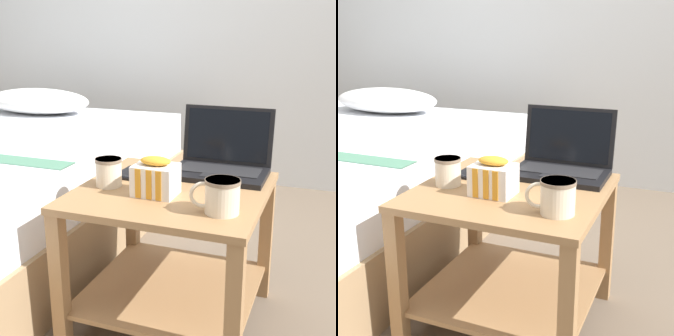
% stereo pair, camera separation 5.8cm
% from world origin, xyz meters
% --- Properties ---
extents(ground_plane, '(8.00, 8.00, 0.00)m').
position_xyz_m(ground_plane, '(0.00, 0.00, 0.00)').
color(ground_plane, brown).
extents(bedside_table, '(0.59, 0.59, 0.48)m').
position_xyz_m(bedside_table, '(0.00, 0.00, 0.31)').
color(bedside_table, '#997047').
rests_on(bedside_table, ground_plane).
extents(laptop, '(0.33, 0.25, 0.22)m').
position_xyz_m(laptop, '(0.10, 0.21, 0.53)').
color(laptop, black).
rests_on(laptop, bedside_table).
extents(mug_front_left, '(0.14, 0.10, 0.10)m').
position_xyz_m(mug_front_left, '(0.19, -0.15, 0.53)').
color(mug_front_left, beige).
rests_on(mug_front_left, bedside_table).
extents(mug_front_right, '(0.09, 0.12, 0.09)m').
position_xyz_m(mug_front_right, '(-0.20, -0.04, 0.53)').
color(mug_front_right, beige).
rests_on(mug_front_right, bedside_table).
extents(snack_bag, '(0.13, 0.11, 0.12)m').
position_xyz_m(snack_bag, '(-0.03, -0.07, 0.53)').
color(snack_bag, white).
rests_on(snack_bag, bedside_table).
extents(cell_phone, '(0.08, 0.14, 0.01)m').
position_xyz_m(cell_phone, '(-0.19, 0.09, 0.48)').
color(cell_phone, black).
rests_on(cell_phone, bedside_table).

